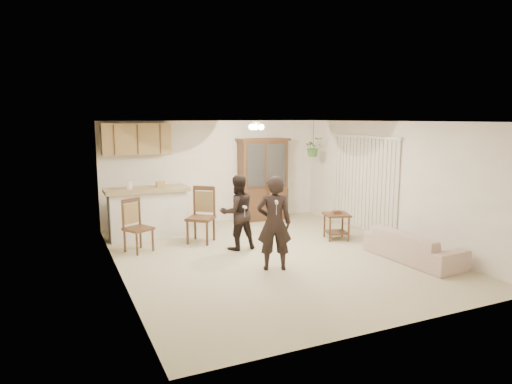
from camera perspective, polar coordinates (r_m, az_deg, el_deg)
name	(u,v)px	position (r m, az deg, el deg)	size (l,w,h in m)	color
floor	(273,256)	(8.63, 2.10, -8.04)	(6.50, 6.50, 0.00)	#B8AE8B
ceiling	(274,121)	(8.24, 2.21, 8.80)	(5.50, 6.50, 0.02)	white
wall_back	(215,172)	(11.32, -5.19, 2.54)	(5.50, 0.02, 2.50)	white
wall_front	(395,230)	(5.68, 16.96, -4.53)	(5.50, 0.02, 2.50)	white
wall_left	(118,202)	(7.55, -16.90, -1.17)	(0.02, 6.50, 2.50)	white
wall_right	(392,182)	(9.87, 16.61, 1.21)	(0.02, 6.50, 2.50)	white
breakfast_bar	(148,215)	(10.11, -13.40, -2.79)	(1.60, 0.55, 1.00)	white
bar_top	(147,190)	(10.01, -13.52, 0.29)	(1.75, 0.70, 0.08)	tan
upper_cabinets	(136,139)	(10.60, -14.74, 6.44)	(1.50, 0.34, 0.70)	olive
vertical_blinds	(363,184)	(10.55, 13.23, 1.02)	(0.06, 2.30, 2.10)	beige
ceiling_fixture	(256,126)	(9.41, 0.01, 8.25)	(0.36, 0.36, 0.20)	beige
hanging_plant	(313,147)	(11.48, 7.16, 5.60)	(0.43, 0.37, 0.48)	#315F26
plant_cord	(313,134)	(11.46, 7.19, 7.23)	(0.01, 0.01, 0.65)	black
sofa	(414,241)	(8.77, 19.11, -5.79)	(1.87, 0.73, 0.73)	beige
adult	(274,218)	(7.69, 2.30, -3.25)	(0.66, 0.43, 1.80)	black
child	(237,216)	(8.94, -2.34, -2.96)	(0.66, 0.51, 1.35)	black
china_hutch	(263,180)	(11.53, 0.88, 1.54)	(1.31, 0.50, 2.06)	#3D2616
side_table	(336,226)	(9.88, 10.02, -4.20)	(0.63, 0.63, 0.62)	#3D2616
chair_bar	(139,237)	(9.13, -14.46, -5.48)	(0.61, 0.61, 1.03)	#3D2616
chair_hutch_left	(201,227)	(9.55, -6.91, -4.37)	(0.72, 0.72, 1.16)	#3D2616
chair_hutch_right	(269,208)	(11.64, 1.63, -1.96)	(0.63, 0.63, 1.08)	#3D2616
controller_adult	(276,202)	(7.26, 2.57, -1.28)	(0.04, 0.14, 0.04)	white
controller_child	(245,207)	(8.58, -1.42, -1.90)	(0.04, 0.13, 0.04)	white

